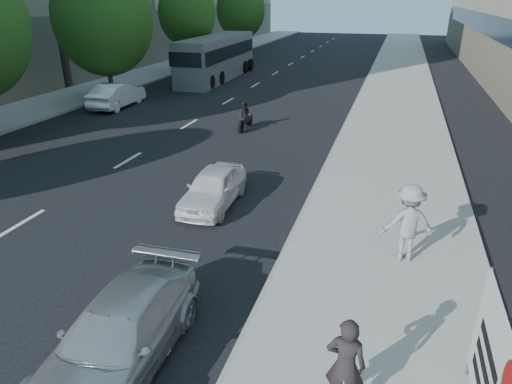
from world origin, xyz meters
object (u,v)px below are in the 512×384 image
(jogger, at_px, (408,223))
(pedestrian_woman, at_px, (345,365))
(parked_sedan, at_px, (119,335))
(white_sedan_near, at_px, (213,188))
(white_sedan_mid, at_px, (117,95))
(motorcycle, at_px, (245,117))
(bus, at_px, (217,58))

(jogger, distance_m, pedestrian_woman, 5.11)
(jogger, height_order, pedestrian_woman, jogger)
(parked_sedan, bearing_deg, white_sedan_near, 96.38)
(parked_sedan, distance_m, white_sedan_mid, 21.96)
(motorcycle, height_order, bus, bus)
(parked_sedan, distance_m, white_sedan_near, 7.05)
(pedestrian_woman, distance_m, motorcycle, 17.26)
(bus, bearing_deg, pedestrian_woman, -66.58)
(white_sedan_mid, distance_m, bus, 11.73)
(motorcycle, relative_size, bus, 0.17)
(white_sedan_near, distance_m, bus, 24.68)
(pedestrian_woman, height_order, white_sedan_near, pedestrian_woman)
(pedestrian_woman, relative_size, white_sedan_near, 0.49)
(white_sedan_near, bearing_deg, motorcycle, 100.06)
(parked_sedan, xyz_separation_m, bus, (-9.82, 30.00, 1.00))
(pedestrian_woman, distance_m, white_sedan_mid, 24.33)
(jogger, height_order, white_sedan_mid, jogger)
(parked_sedan, distance_m, motorcycle, 16.14)
(pedestrian_woman, bearing_deg, white_sedan_mid, -46.88)
(motorcycle, xyz_separation_m, bus, (-6.99, 14.11, 1.00))
(parked_sedan, bearing_deg, white_sedan_mid, 121.10)
(white_sedan_mid, distance_m, motorcycle, 9.39)
(pedestrian_woman, distance_m, parked_sedan, 4.04)
(motorcycle, bearing_deg, white_sedan_mid, 163.09)
(white_sedan_mid, xyz_separation_m, bus, (2.03, 11.52, 0.90))
(white_sedan_near, distance_m, white_sedan_mid, 15.83)
(jogger, bearing_deg, pedestrian_woman, 61.33)
(pedestrian_woman, height_order, white_sedan_mid, pedestrian_woman)
(jogger, height_order, white_sedan_near, jogger)
(parked_sedan, xyz_separation_m, white_sedan_mid, (-11.85, 18.48, 0.09))
(pedestrian_woman, xyz_separation_m, white_sedan_mid, (-15.88, 18.43, -0.28))
(parked_sedan, bearing_deg, pedestrian_woman, -0.79)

